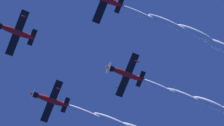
% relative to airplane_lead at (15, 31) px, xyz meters
% --- Properties ---
extents(airplane_lead, '(8.80, 8.17, 3.34)m').
position_rel_airplane_lead_xyz_m(airplane_lead, '(0.00, 0.00, 0.00)').
color(airplane_lead, red).
extents(airplane_right_wingman, '(8.70, 8.20, 3.34)m').
position_rel_airplane_lead_xyz_m(airplane_right_wingman, '(7.64, -13.81, -0.81)').
color(airplane_right_wingman, red).
extents(airplane_slot_tail, '(8.67, 8.18, 3.49)m').
position_rel_airplane_lead_xyz_m(airplane_slot_tail, '(-6.72, -21.73, -0.62)').
color(airplane_slot_tail, red).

